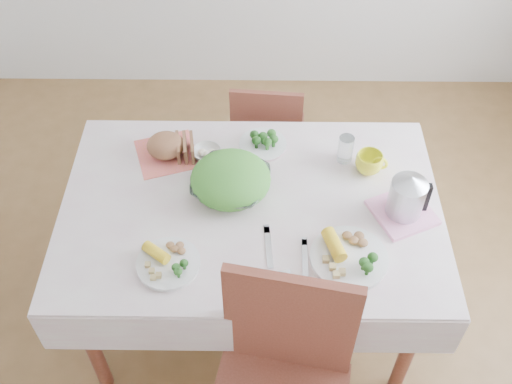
{
  "coord_description": "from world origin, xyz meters",
  "views": [
    {
      "loc": [
        0.04,
        -1.54,
        2.55
      ],
      "look_at": [
        0.02,
        0.02,
        0.82
      ],
      "focal_mm": 42.0,
      "sensor_mm": 36.0,
      "label": 1
    }
  ],
  "objects_px": {
    "chair_far": "(268,125)",
    "dinner_plate_right": "(349,258)",
    "salad_bowl": "(231,184)",
    "dinner_plate_left": "(169,264)",
    "electric_kettle": "(408,193)",
    "yellow_mug": "(369,163)",
    "dining_table": "(251,263)"
  },
  "relations": [
    {
      "from": "yellow_mug",
      "to": "electric_kettle",
      "type": "height_order",
      "value": "electric_kettle"
    },
    {
      "from": "salad_bowl",
      "to": "yellow_mug",
      "type": "xyz_separation_m",
      "value": [
        0.56,
        0.12,
        0.01
      ]
    },
    {
      "from": "dinner_plate_left",
      "to": "electric_kettle",
      "type": "relative_size",
      "value": 1.21
    },
    {
      "from": "salad_bowl",
      "to": "yellow_mug",
      "type": "relative_size",
      "value": 2.63
    },
    {
      "from": "dinner_plate_left",
      "to": "dinner_plate_right",
      "type": "relative_size",
      "value": 0.82
    },
    {
      "from": "dinner_plate_right",
      "to": "salad_bowl",
      "type": "bearing_deg",
      "value": 142.43
    },
    {
      "from": "yellow_mug",
      "to": "salad_bowl",
      "type": "bearing_deg",
      "value": -168.32
    },
    {
      "from": "salad_bowl",
      "to": "yellow_mug",
      "type": "bearing_deg",
      "value": 11.68
    },
    {
      "from": "chair_far",
      "to": "dinner_plate_left",
      "type": "bearing_deg",
      "value": 76.43
    },
    {
      "from": "chair_far",
      "to": "salad_bowl",
      "type": "distance_m",
      "value": 0.82
    },
    {
      "from": "yellow_mug",
      "to": "dining_table",
      "type": "bearing_deg",
      "value": -157.7
    },
    {
      "from": "salad_bowl",
      "to": "dinner_plate_left",
      "type": "bearing_deg",
      "value": -119.65
    },
    {
      "from": "salad_bowl",
      "to": "dining_table",
      "type": "bearing_deg",
      "value": -45.01
    },
    {
      "from": "salad_bowl",
      "to": "electric_kettle",
      "type": "height_order",
      "value": "electric_kettle"
    },
    {
      "from": "electric_kettle",
      "to": "yellow_mug",
      "type": "bearing_deg",
      "value": 134.93
    },
    {
      "from": "chair_far",
      "to": "yellow_mug",
      "type": "distance_m",
      "value": 0.81
    },
    {
      "from": "dinner_plate_right",
      "to": "electric_kettle",
      "type": "height_order",
      "value": "electric_kettle"
    },
    {
      "from": "yellow_mug",
      "to": "dinner_plate_right",
      "type": "bearing_deg",
      "value": -104.91
    },
    {
      "from": "salad_bowl",
      "to": "dinner_plate_left",
      "type": "xyz_separation_m",
      "value": [
        -0.21,
        -0.37,
        -0.03
      ]
    },
    {
      "from": "dinner_plate_right",
      "to": "electric_kettle",
      "type": "relative_size",
      "value": 1.49
    },
    {
      "from": "salad_bowl",
      "to": "dinner_plate_right",
      "type": "distance_m",
      "value": 0.56
    },
    {
      "from": "chair_far",
      "to": "salad_bowl",
      "type": "xyz_separation_m",
      "value": [
        -0.16,
        -0.73,
        0.33
      ]
    },
    {
      "from": "chair_far",
      "to": "yellow_mug",
      "type": "bearing_deg",
      "value": 128.32
    },
    {
      "from": "dinner_plate_right",
      "to": "dinner_plate_left",
      "type": "bearing_deg",
      "value": -177.29
    },
    {
      "from": "chair_far",
      "to": "dinner_plate_right",
      "type": "height_order",
      "value": "chair_far"
    },
    {
      "from": "dinner_plate_left",
      "to": "dinner_plate_right",
      "type": "bearing_deg",
      "value": 2.71
    },
    {
      "from": "dining_table",
      "to": "chair_far",
      "type": "relative_size",
      "value": 1.73
    },
    {
      "from": "chair_far",
      "to": "salad_bowl",
      "type": "height_order",
      "value": "chair_far"
    },
    {
      "from": "electric_kettle",
      "to": "chair_far",
      "type": "bearing_deg",
      "value": 141.36
    },
    {
      "from": "chair_far",
      "to": "dinner_plate_right",
      "type": "xyz_separation_m",
      "value": [
        0.29,
        -1.07,
        0.31
      ]
    },
    {
      "from": "salad_bowl",
      "to": "dinner_plate_right",
      "type": "relative_size",
      "value": 1.05
    },
    {
      "from": "chair_far",
      "to": "dinner_plate_right",
      "type": "relative_size",
      "value": 2.82
    }
  ]
}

